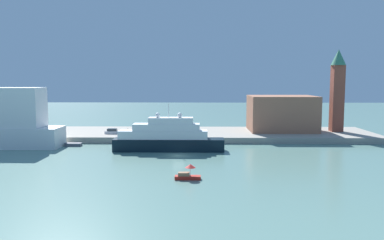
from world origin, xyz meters
The scene contains 10 objects.
ground centered at (0.00, 0.00, 0.00)m, with size 400.00×400.00×0.00m, color slate.
quay_dock centered at (0.00, 27.99, 0.81)m, with size 110.00×23.98×1.63m, color gray.
large_yacht centered at (-2.91, 6.02, 3.18)m, with size 26.14×4.55×11.24m.
small_motorboat centered at (2.70, -20.36, 0.98)m, with size 4.41×1.77×2.65m.
work_barge centered at (-27.31, 12.00, 0.40)m, with size 4.06×1.76×0.80m, color #595966.
harbor_building centered at (29.38, 30.71, 6.84)m, with size 19.23×14.78×10.42m, color #9E664C.
bell_tower centered at (45.09, 29.18, 14.72)m, with size 4.28×4.28×23.94m.
parked_car centered at (-19.75, 23.32, 2.23)m, with size 4.39×1.84×1.41m.
person_figure centered at (-15.15, 21.58, 2.45)m, with size 0.36×0.36×1.78m.
mooring_bollard centered at (-2.91, 17.72, 2.08)m, with size 0.47×0.47×0.90m, color black.
Camera 1 is at (4.49, -84.13, 16.82)m, focal length 36.01 mm.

